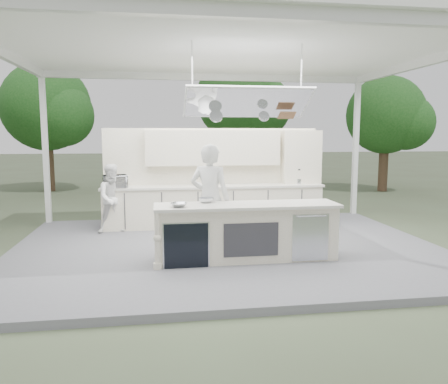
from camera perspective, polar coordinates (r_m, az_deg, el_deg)
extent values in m
plane|color=#46543A|center=(8.40, 0.36, -7.86)|extent=(90.00, 90.00, 0.00)
cube|color=#5C5C60|center=(8.38, 0.36, -7.46)|extent=(8.00, 6.00, 0.12)
cube|color=white|center=(12.07, 16.81, 5.42)|extent=(0.12, 0.12, 3.70)
cube|color=white|center=(11.22, -22.29, 5.04)|extent=(0.12, 0.12, 3.70)
cube|color=white|center=(8.24, 0.38, 18.38)|extent=(8.20, 6.20, 0.16)
cube|color=white|center=(5.43, 5.57, 22.32)|extent=(8.00, 0.12, 0.16)
cube|color=white|center=(11.06, -2.05, 14.76)|extent=(8.00, 0.12, 0.16)
cube|color=white|center=(9.62, 24.89, 15.17)|extent=(0.12, 6.00, 0.16)
cube|color=white|center=(7.27, 3.10, 11.63)|extent=(2.00, 0.71, 0.43)
cube|color=white|center=(7.27, 3.10, 11.63)|extent=(2.06, 0.76, 0.46)
cylinder|color=white|center=(7.19, -4.18, 15.47)|extent=(0.02, 0.02, 0.95)
cylinder|color=white|center=(7.55, 10.07, 15.00)|extent=(0.02, 0.02, 0.95)
cylinder|color=silver|center=(7.32, -1.05, 9.89)|extent=(0.22, 0.14, 0.21)
cylinder|color=silver|center=(7.42, 5.24, 9.83)|extent=(0.18, 0.12, 0.18)
cube|color=brown|center=(7.54, 8.20, 9.89)|extent=(0.28, 0.18, 0.12)
cube|color=white|center=(7.44, 2.98, -5.37)|extent=(3.00, 0.70, 0.90)
cube|color=white|center=(7.34, 3.01, -1.76)|extent=(3.10, 0.78, 0.05)
cylinder|color=white|center=(6.95, -8.71, -6.29)|extent=(0.11, 0.11, 0.92)
cube|color=black|center=(6.98, -4.96, -7.01)|extent=(0.70, 0.04, 0.72)
cube|color=silver|center=(6.98, -4.96, -7.02)|extent=(0.74, 0.03, 0.72)
cube|color=#2E2D32|center=(7.10, 3.57, -6.24)|extent=(0.90, 0.02, 0.55)
cube|color=silver|center=(7.37, 11.22, -5.86)|extent=(0.62, 0.02, 0.78)
cube|color=white|center=(10.12, -1.32, -1.90)|extent=(5.00, 0.65, 0.90)
cube|color=white|center=(10.05, -1.33, 0.77)|extent=(5.08, 0.72, 0.05)
cube|color=white|center=(10.32, -1.54, 2.07)|extent=(5.00, 0.10, 2.25)
cube|color=white|center=(10.15, -1.46, 5.79)|extent=(3.10, 0.38, 0.80)
cube|color=white|center=(10.58, 9.96, 4.40)|extent=(0.90, 0.45, 1.30)
cube|color=brown|center=(10.58, 9.96, 4.40)|extent=(0.84, 0.40, 0.03)
cylinder|color=silver|center=(10.46, 9.62, 1.40)|extent=(0.20, 0.20, 0.12)
cylinder|color=black|center=(10.45, 9.64, 2.27)|extent=(0.17, 0.17, 0.20)
cylinder|color=black|center=(10.58, 11.42, 1.37)|extent=(0.16, 0.16, 0.10)
cone|color=black|center=(10.56, 11.44, 2.29)|extent=(0.14, 0.14, 0.24)
cylinder|color=#4C3826|center=(18.53, -21.86, 3.36)|extent=(0.36, 0.36, 2.10)
sphere|color=#2B5C22|center=(18.52, -22.20, 10.28)|extent=(3.40, 3.40, 3.40)
sphere|color=#2B5C22|center=(17.86, -20.38, 9.39)|extent=(2.38, 2.38, 2.38)
cylinder|color=#4C3826|center=(20.37, 2.04, 4.72)|extent=(0.36, 0.36, 2.45)
sphere|color=#2B5C22|center=(20.41, 2.08, 12.10)|extent=(4.00, 4.00, 4.00)
sphere|color=#2B5C22|center=(19.97, 4.70, 11.03)|extent=(2.80, 2.80, 2.80)
cylinder|color=#4C3826|center=(18.29, 20.07, 3.12)|extent=(0.36, 0.36, 1.92)
sphere|color=#2B5C22|center=(18.26, 20.36, 9.42)|extent=(3.00, 3.00, 3.00)
sphere|color=#2B5C22|center=(18.16, 22.69, 8.38)|extent=(2.10, 2.10, 2.10)
imported|color=silver|center=(7.72, -1.84, -0.92)|extent=(0.84, 0.71, 1.95)
imported|color=white|center=(9.69, -14.21, -0.81)|extent=(0.85, 0.74, 1.48)
imported|color=silver|center=(9.84, -14.03, 1.36)|extent=(0.57, 0.45, 0.28)
imported|color=#B9BCC0|center=(7.06, -5.93, -1.69)|extent=(0.28, 0.28, 0.07)
imported|color=silver|center=(7.48, -2.38, -1.08)|extent=(0.34, 0.34, 0.08)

